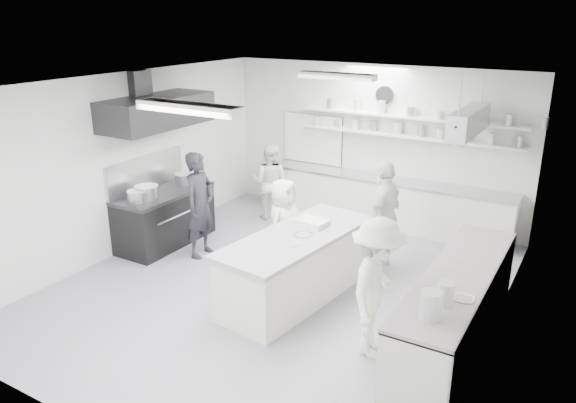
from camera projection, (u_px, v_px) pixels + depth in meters
The scene contains 27 objects.
floor at pixel (279, 287), 8.30m from camera, with size 6.00×7.00×0.02m, color #9696A2.
ceiling at pixel (278, 83), 7.32m from camera, with size 6.00×7.00×0.02m, color white.
wall_back at pixel (373, 144), 10.66m from camera, with size 6.00×0.04×3.00m, color silver.
wall_front at pixel (75, 294), 4.96m from camera, with size 6.00×0.04×3.00m, color silver.
wall_left at pixel (126, 163), 9.26m from camera, with size 0.04×7.00×3.00m, color silver.
wall_right at pixel (499, 232), 6.37m from camera, with size 0.04×7.00×3.00m, color silver.
stove at pixel (165, 219), 9.73m from camera, with size 0.80×1.80×0.90m, color black.
exhaust_hood at pixel (157, 112), 9.11m from camera, with size 0.85×2.00×0.50m, color #28282B.
back_counter at pixel (379, 201), 10.61m from camera, with size 5.00×0.60×0.92m, color white.
shelf_lower at pixel (407, 136), 10.13m from camera, with size 4.20×0.26×0.04m, color white.
shelf_upper at pixel (408, 117), 10.02m from camera, with size 4.20×0.26×0.04m, color white.
pass_through_window at pixel (313, 139), 11.29m from camera, with size 1.30×0.04×1.00m, color black.
wall_clock at pixel (385, 95), 10.22m from camera, with size 0.32×0.32×0.05m, color silver.
right_counter at pixel (456, 311), 6.71m from camera, with size 0.74×3.30×0.94m, color white.
pot_rack at pixel (469, 122), 8.54m from camera, with size 0.30×1.60×0.40m, color #B5B7BA.
light_fixture_front at pixel (189, 108), 5.88m from camera, with size 1.30×0.25×0.10m, color white.
light_fixture_rear at pixel (337, 76), 8.81m from camera, with size 1.30×0.25×0.10m, color white.
prep_island at pixel (297, 268), 7.85m from camera, with size 0.93×2.50×0.92m, color white.
stove_pot at pixel (147, 193), 9.23m from camera, with size 0.39×0.39×0.25m, color #B5B7BA.
cook_stove at pixel (200, 205), 9.10m from camera, with size 0.65×0.43×1.78m, color black.
cook_back at pixel (270, 182), 10.83m from camera, with size 0.73×0.57×1.51m, color white.
cook_island_left at pixel (283, 225), 8.62m from camera, with size 0.73×0.48×1.50m, color white.
cook_island_right at pixel (384, 215), 8.70m from camera, with size 1.03×0.43×1.76m, color white.
cook_right at pixel (377, 288), 6.43m from camera, with size 1.11×0.64×1.72m, color white.
bowl_island_a at pixel (303, 236), 7.69m from camera, with size 0.25×0.25×0.06m, color #B5B7BA.
bowl_island_b at pixel (292, 245), 7.38m from camera, with size 0.21×0.21×0.06m, color white.
bowl_right at pixel (463, 300), 5.95m from camera, with size 0.23×0.23×0.06m, color white.
Camera 1 is at (3.91, -6.32, 3.91)m, focal length 34.44 mm.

